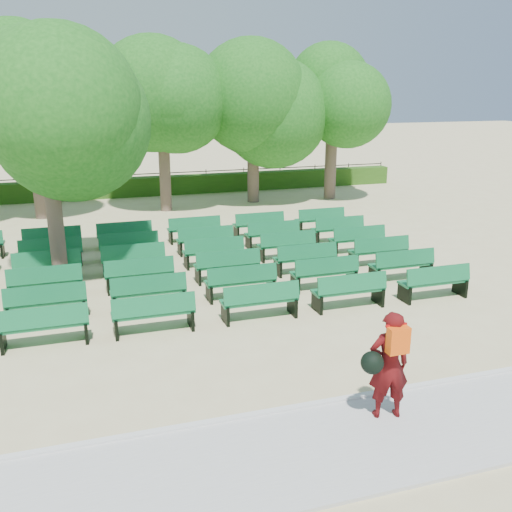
{
  "coord_description": "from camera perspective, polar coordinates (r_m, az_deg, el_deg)",
  "views": [
    {
      "loc": [
        -3.3,
        -13.98,
        5.18
      ],
      "look_at": [
        0.8,
        -1.0,
        1.1
      ],
      "focal_mm": 40.0,
      "sensor_mm": 36.0,
      "label": 1
    }
  ],
  "objects": [
    {
      "name": "ground",
      "position": [
        15.27,
        -4.0,
        -3.19
      ],
      "size": [
        120.0,
        120.0,
        0.0
      ],
      "primitive_type": "plane",
      "color": "#CABB86"
    },
    {
      "name": "person",
      "position": [
        9.33,
        13.06,
        -10.46
      ],
      "size": [
        0.88,
        0.56,
        1.8
      ],
      "rotation": [
        0.0,
        0.0,
        2.97
      ],
      "color": "#4E0B0C",
      "rests_on": "ground"
    },
    {
      "name": "tree_line",
      "position": [
        24.75,
        -9.51,
        4.38
      ],
      "size": [
        21.8,
        6.8,
        7.04
      ],
      "primitive_type": null,
      "color": "#22691C",
      "rests_on": "ground"
    },
    {
      "name": "paving",
      "position": [
        8.98,
        7.87,
        -18.48
      ],
      "size": [
        30.0,
        2.2,
        0.06
      ],
      "primitive_type": "cube",
      "color": "#BBBAB6",
      "rests_on": "ground"
    },
    {
      "name": "hedge",
      "position": [
        28.57,
        -10.74,
        6.87
      ],
      "size": [
        26.0,
        0.7,
        0.9
      ],
      "primitive_type": "cube",
      "color": "#2C5716",
      "rests_on": "ground"
    },
    {
      "name": "curb",
      "position": [
        9.85,
        4.94,
        -14.79
      ],
      "size": [
        30.0,
        0.12,
        0.1
      ],
      "primitive_type": "cube",
      "color": "silver",
      "rests_on": "ground"
    },
    {
      "name": "bench_array",
      "position": [
        16.23,
        -7.62,
        -1.73
      ],
      "size": [
        1.82,
        0.66,
        1.13
      ],
      "rotation": [
        0.0,
        0.0,
        -0.06
      ],
      "color": "#126A3A",
      "rests_on": "ground"
    },
    {
      "name": "tree_among",
      "position": [
        15.66,
        -20.25,
        11.5
      ],
      "size": [
        4.28,
        4.28,
        5.98
      ],
      "color": "brown",
      "rests_on": "ground"
    },
    {
      "name": "fence",
      "position": [
        29.03,
        -10.79,
        6.12
      ],
      "size": [
        26.0,
        0.1,
        1.02
      ],
      "primitive_type": null,
      "color": "black",
      "rests_on": "ground"
    }
  ]
}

